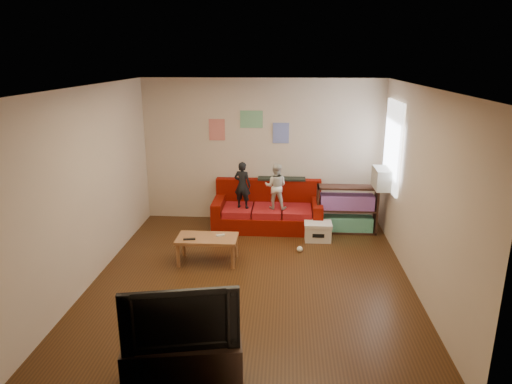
# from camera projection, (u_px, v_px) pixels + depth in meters

# --- Properties ---
(room_shell) EXTENTS (4.52, 5.02, 2.72)m
(room_shell) POSITION_uv_depth(u_px,v_px,m) (252.00, 188.00, 6.23)
(room_shell) COLOR #442610
(room_shell) RESTS_ON ground
(sofa) EXTENTS (1.99, 0.91, 0.87)m
(sofa) POSITION_uv_depth(u_px,v_px,m) (268.00, 212.00, 8.50)
(sofa) COLOR #700C03
(sofa) RESTS_ON ground
(child_a) EXTENTS (0.36, 0.28, 0.86)m
(child_a) POSITION_uv_depth(u_px,v_px,m) (242.00, 185.00, 8.21)
(child_a) COLOR black
(child_a) RESTS_ON sofa
(child_b) EXTENTS (0.44, 0.36, 0.83)m
(child_b) POSITION_uv_depth(u_px,v_px,m) (276.00, 186.00, 8.17)
(child_b) COLOR silver
(child_b) RESTS_ON sofa
(coffee_table) EXTENTS (0.92, 0.51, 0.41)m
(coffee_table) POSITION_uv_depth(u_px,v_px,m) (207.00, 241.00, 7.00)
(coffee_table) COLOR #A1663D
(coffee_table) RESTS_ON ground
(remote) EXTENTS (0.19, 0.08, 0.02)m
(remote) POSITION_uv_depth(u_px,v_px,m) (189.00, 239.00, 6.88)
(remote) COLOR black
(remote) RESTS_ON coffee_table
(game_controller) EXTENTS (0.13, 0.09, 0.03)m
(game_controller) POSITION_uv_depth(u_px,v_px,m) (221.00, 235.00, 7.01)
(game_controller) COLOR silver
(game_controller) RESTS_ON coffee_table
(bookshelf) EXTENTS (1.07, 0.32, 0.86)m
(bookshelf) POSITION_uv_depth(u_px,v_px,m) (346.00, 212.00, 8.22)
(bookshelf) COLOR #331C14
(bookshelf) RESTS_ON ground
(window) EXTENTS (0.04, 1.08, 1.48)m
(window) POSITION_uv_depth(u_px,v_px,m) (393.00, 146.00, 7.58)
(window) COLOR white
(window) RESTS_ON room_shell
(ac_unit) EXTENTS (0.28, 0.55, 0.35)m
(ac_unit) POSITION_uv_depth(u_px,v_px,m) (383.00, 178.00, 7.74)
(ac_unit) COLOR #B7B2A3
(ac_unit) RESTS_ON window
(artwork_left) EXTENTS (0.30, 0.01, 0.40)m
(artwork_left) POSITION_uv_depth(u_px,v_px,m) (217.00, 130.00, 8.54)
(artwork_left) COLOR #D87266
(artwork_left) RESTS_ON room_shell
(artwork_center) EXTENTS (0.42, 0.01, 0.32)m
(artwork_center) POSITION_uv_depth(u_px,v_px,m) (251.00, 119.00, 8.44)
(artwork_center) COLOR #72B27F
(artwork_center) RESTS_ON room_shell
(artwork_right) EXTENTS (0.30, 0.01, 0.38)m
(artwork_right) POSITION_uv_depth(u_px,v_px,m) (281.00, 133.00, 8.48)
(artwork_right) COLOR #727FCC
(artwork_right) RESTS_ON room_shell
(file_box) EXTENTS (0.47, 0.36, 0.32)m
(file_box) POSITION_uv_depth(u_px,v_px,m) (318.00, 231.00, 7.90)
(file_box) COLOR white
(file_box) RESTS_ON ground
(tv_stand) EXTENTS (1.19, 0.56, 0.43)m
(tv_stand) POSITION_uv_depth(u_px,v_px,m) (183.00, 363.00, 4.43)
(tv_stand) COLOR #3B291F
(tv_stand) RESTS_ON ground
(television) EXTENTS (1.10, 0.36, 0.63)m
(television) POSITION_uv_depth(u_px,v_px,m) (181.00, 315.00, 4.28)
(television) COLOR black
(television) RESTS_ON tv_stand
(tissue) EXTENTS (0.11, 0.11, 0.10)m
(tissue) POSITION_uv_depth(u_px,v_px,m) (300.00, 249.00, 7.45)
(tissue) COLOR white
(tissue) RESTS_ON ground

